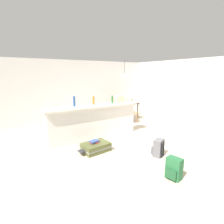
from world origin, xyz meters
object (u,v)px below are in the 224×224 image
(dining_chair_near_partition, at_px, (130,110))
(backpack_grey, at_px, (158,148))
(bottle_blue, at_px, (74,101))
(pendant_lamp, at_px, (125,75))
(suitcase_flat_olive, at_px, (96,147))
(bottle_white, at_px, (49,105))
(dining_chair_far_side, at_px, (117,106))
(book_stack, at_px, (94,142))
(bottle_green, at_px, (112,100))
(grocery_bag, at_px, (119,99))
(backpack_green, at_px, (174,169))
(dining_table, at_px, (124,105))
(bottle_amber, at_px, (94,101))
(bottle_clear, at_px, (130,97))

(dining_chair_near_partition, distance_m, backpack_grey, 3.06)
(bottle_blue, relative_size, pendant_lamp, 0.42)
(dining_chair_near_partition, relative_size, pendant_lamp, 1.32)
(suitcase_flat_olive, bearing_deg, bottle_white, 138.45)
(dining_chair_far_side, distance_m, book_stack, 3.73)
(bottle_green, relative_size, grocery_bag, 0.94)
(dining_chair_near_partition, xyz_separation_m, backpack_green, (-1.75, -3.60, -0.31))
(suitcase_flat_olive, xyz_separation_m, backpack_green, (0.70, -1.88, 0.09))
(bottle_blue, height_order, grocery_bag, bottle_blue)
(grocery_bag, xyz_separation_m, backpack_green, (-0.52, -2.62, -0.96))
(dining_chair_near_partition, xyz_separation_m, book_stack, (-2.47, -1.68, -0.26))
(dining_table, relative_size, dining_chair_near_partition, 1.18)
(bottle_white, xyz_separation_m, suitcase_flat_olive, (0.91, -0.81, -1.07))
(bottle_amber, distance_m, pendant_lamp, 2.63)
(backpack_green, bearing_deg, pendant_lamp, 66.32)
(bottle_green, bearing_deg, bottle_white, 178.05)
(dining_table, bearing_deg, backpack_grey, -112.19)
(grocery_bag, height_order, suitcase_flat_olive, grocery_bag)
(dining_chair_near_partition, relative_size, dining_chair_far_side, 1.00)
(bottle_blue, bearing_deg, dining_table, 26.65)
(dining_chair_far_side, distance_m, backpack_green, 5.00)
(bottle_blue, xyz_separation_m, grocery_bag, (1.42, -0.14, -0.04))
(bottle_white, height_order, book_stack, bottle_white)
(backpack_grey, bearing_deg, book_stack, 137.72)
(dining_table, bearing_deg, suitcase_flat_olive, -138.21)
(book_stack, bearing_deg, grocery_bag, 29.72)
(suitcase_flat_olive, bearing_deg, bottle_blue, 102.91)
(dining_chair_near_partition, bearing_deg, pendant_lamp, 83.73)
(bottle_green, xyz_separation_m, dining_chair_far_side, (1.52, 2.03, -0.66))
(dining_table, xyz_separation_m, backpack_green, (-1.80, -4.12, -0.44))
(bottle_blue, height_order, suitcase_flat_olive, bottle_blue)
(bottle_blue, height_order, bottle_clear, bottle_clear)
(backpack_grey, bearing_deg, dining_chair_far_side, 70.84)
(dining_chair_near_partition, height_order, backpack_green, dining_chair_near_partition)
(grocery_bag, height_order, dining_table, grocery_bag)
(dining_chair_near_partition, distance_m, dining_chair_far_side, 1.06)
(bottle_blue, distance_m, dining_chair_far_side, 3.36)
(backpack_grey, distance_m, book_stack, 1.60)
(bottle_clear, xyz_separation_m, pendant_lamp, (0.85, 1.50, 0.71))
(dining_table, xyz_separation_m, dining_chair_near_partition, (-0.05, -0.52, -0.13))
(bottle_clear, bearing_deg, dining_chair_near_partition, 51.11)
(grocery_bag, distance_m, backpack_green, 2.84)
(dining_chair_far_side, bearing_deg, bottle_green, -126.83)
(grocery_bag, distance_m, dining_table, 2.04)
(dining_table, bearing_deg, bottle_clear, -119.34)
(bottle_blue, distance_m, bottle_amber, 0.59)
(bottle_clear, distance_m, dining_table, 1.81)
(grocery_bag, distance_m, book_stack, 1.69)
(bottle_clear, height_order, dining_chair_far_side, bottle_clear)
(bottle_amber, xyz_separation_m, book_stack, (-0.41, -0.83, -0.93))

